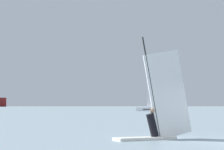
% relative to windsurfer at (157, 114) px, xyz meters
% --- Properties ---
extents(windsurfer, '(3.62, 1.23, 4.28)m').
position_rel_windsurfer_xyz_m(windsurfer, '(0.00, 0.00, 0.00)').
color(windsurfer, white).
rests_on(windsurfer, ground_plane).
extents(small_sailboat, '(7.04, 5.25, 8.42)m').
position_rel_windsurfer_xyz_m(small_sailboat, '(34.24, 99.28, -0.28)').
color(small_sailboat, white).
rests_on(small_sailboat, ground_plane).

